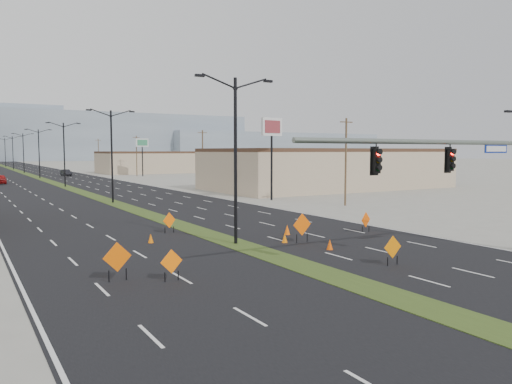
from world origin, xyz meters
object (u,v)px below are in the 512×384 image
streetlight_3 (39,152)px  construction_sign_4 (393,248)px  signal_mast (473,168)px  construction_sign_5 (366,221)px  streetlight_2 (64,152)px  streetlight_1 (112,153)px  cone_0 (285,238)px  construction_sign_1 (117,258)px  construction_sign_0 (171,263)px  construction_sign_2 (169,221)px  cone_3 (151,238)px  car_left (0,179)px  car_mid (66,173)px  pole_sign_east_near (272,133)px  cone_2 (287,230)px  pole_sign_east_far (142,146)px  cone_1 (330,245)px  streetlight_6 (5,151)px  streetlight_0 (235,155)px  streetlight_5 (13,152)px  construction_sign_3 (302,225)px  streetlight_4 (23,152)px

streetlight_3 → construction_sign_4: size_ratio=6.70×
signal_mast → construction_sign_5: 10.12m
signal_mast → streetlight_2: bearing=97.4°
streetlight_1 → cone_0: bearing=-84.6°
streetlight_2 → construction_sign_1: streetlight_2 is taller
streetlight_3 → cone_0: (2.79, -85.19, -5.12)m
construction_sign_0 → construction_sign_2: size_ratio=0.98×
cone_0 → cone_3: (-7.13, 4.15, -0.00)m
car_left → construction_sign_5: size_ratio=3.31×
streetlight_2 → car_mid: streetlight_2 is taller
construction_sign_2 → pole_sign_east_near: bearing=19.8°
cone_2 → pole_sign_east_far: pole_sign_east_far is taller
car_left → construction_sign_4: 79.15m
signal_mast → construction_sign_0: size_ratio=11.54×
car_left → cone_1: car_left is taller
streetlight_6 → construction_sign_2: 162.17m
streetlight_0 → construction_sign_2: streetlight_0 is taller
car_mid → construction_sign_1: bearing=-103.8°
streetlight_1 → pole_sign_east_far: (20.83, 53.46, 1.33)m
signal_mast → streetlight_5: 150.25m
streetlight_2 → cone_1: streetlight_2 is taller
streetlight_3 → pole_sign_east_far: (20.83, -2.54, 1.33)m
streetlight_2 → cone_3: 53.46m
construction_sign_1 → cone_1: 12.39m
streetlight_2 → cone_0: size_ratio=16.79×
streetlight_2 → construction_sign_1: size_ratio=5.79×
streetlight_6 → signal_mast: bearing=-87.2°
streetlight_5 → car_left: (-8.20, -70.78, -4.62)m
streetlight_0 → cone_1: streetlight_0 is taller
construction_sign_4 → signal_mast: bearing=-11.9°
streetlight_0 → cone_3: streetlight_0 is taller
construction_sign_4 → cone_2: 10.20m
streetlight_1 → streetlight_5: bearing=90.0°
construction_sign_3 → construction_sign_5: bearing=4.8°
streetlight_6 → pole_sign_east_far: bearing=-76.5°
streetlight_4 → construction_sign_4: streetlight_4 is taller
construction_sign_5 → car_mid: bearing=76.8°
signal_mast → streetlight_4: 122.30m
streetlight_2 → streetlight_6: (0.00, 112.00, 0.00)m
streetlight_2 → streetlight_6: 112.00m
streetlight_0 → construction_sign_1: size_ratio=5.79×
cone_0 → cone_2: (1.80, 2.36, 0.05)m
pole_sign_east_near → pole_sign_east_far: (4.31, 59.73, -0.92)m
car_mid → construction_sign_0: car_mid is taller
streetlight_5 → construction_sign_1: bearing=-93.4°
streetlight_1 → construction_sign_0: streetlight_1 is taller
cone_1 → streetlight_2: bearing=93.6°
cone_3 → pole_sign_east_near: (20.87, 18.77, 7.38)m
construction_sign_1 → construction_sign_3: size_ratio=0.95×
streetlight_0 → car_mid: (6.47, 91.74, -4.70)m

